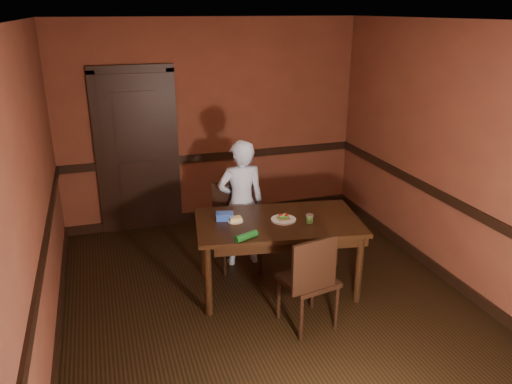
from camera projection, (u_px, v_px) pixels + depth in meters
floor at (267, 300)px, 5.08m from camera, size 4.00×4.50×0.01m
ceiling at (269, 20)px, 4.15m from camera, size 4.00×4.50×0.01m
wall_back at (212, 124)px, 6.62m from camera, size 4.00×0.02×2.70m
wall_front at (409, 302)px, 2.60m from camera, size 4.00×0.02×2.70m
wall_left at (35, 198)px, 4.04m from camera, size 0.02×4.50×2.70m
wall_right at (449, 156)px, 5.19m from camera, size 0.02×4.50×2.70m
dado_back at (213, 157)px, 6.76m from camera, size 4.00×0.03×0.10m
dado_left at (45, 247)px, 4.20m from camera, size 0.03×4.50×0.10m
dado_right at (442, 196)px, 5.34m from camera, size 0.03×4.50×0.10m
baseboard_back at (215, 214)px, 7.06m from camera, size 4.00×0.03×0.12m
baseboard_left at (58, 331)px, 4.49m from camera, size 0.03×4.50×0.12m
baseboard_right at (432, 266)px, 5.63m from camera, size 0.03×4.50×0.12m
door at (137, 149)px, 6.39m from camera, size 1.05×0.07×2.20m
dining_table at (278, 255)px, 5.18m from camera, size 1.78×1.18×0.77m
chair_far at (241, 228)px, 5.58m from camera, size 0.54×0.54×0.96m
chair_near at (308, 278)px, 4.54m from camera, size 0.52×0.52×0.96m
person at (241, 204)px, 5.60m from camera, size 0.54×0.36×1.47m
sandwich_plate at (283, 219)px, 5.04m from camera, size 0.25×0.25×0.06m
sauce_jar at (310, 219)px, 4.97m from camera, size 0.08×0.08×0.09m
cheese_saucer at (235, 220)px, 5.01m from camera, size 0.16×0.16×0.05m
food_tub at (225, 216)px, 5.05m from camera, size 0.20×0.16×0.07m
wrapped_veg at (246, 236)px, 4.62m from camera, size 0.25×0.15×0.07m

